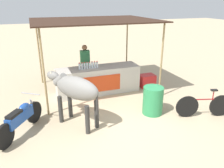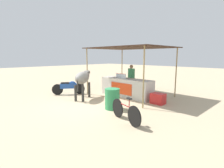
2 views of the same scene
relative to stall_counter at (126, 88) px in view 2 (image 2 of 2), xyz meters
The scene contains 10 objects.
ground_plane 2.25m from the stall_counter, 90.00° to the right, with size 60.00×60.00×0.00m, color tan.
stall_counter is the anchor object (origin of this frame).
stall_awning 2.03m from the stall_counter, 90.00° to the left, with size 4.20×3.20×2.59m.
water_bottle_row 0.69m from the stall_counter, behind, with size 0.70×0.07×0.25m.
vendor_behind_counter 0.88m from the stall_counter, 110.23° to the left, with size 0.34×0.22×1.65m.
cooler_box 1.99m from the stall_counter, ahead, with size 0.60×0.44×0.48m, color red.
water_barrel 2.37m from the stall_counter, 63.11° to the right, with size 0.60×0.60×0.84m, color #2D8C51.
cow 2.34m from the stall_counter, 121.56° to the right, with size 1.34×1.70×1.44m.
motorcycle_parked 3.22m from the stall_counter, 143.72° to the right, with size 1.08×1.53×0.90m.
bicycle_leaning 3.67m from the stall_counter, 49.67° to the right, with size 1.61×0.50×0.85m.
Camera 2 is at (5.97, -4.77, 2.14)m, focal length 28.00 mm.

